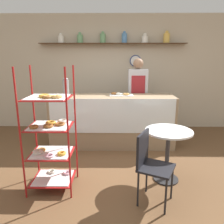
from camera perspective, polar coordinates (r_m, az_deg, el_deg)
ground_plane at (r=3.53m, az=-0.06°, el=-15.04°), size 14.00×14.00×0.00m
back_wall at (r=5.38m, az=0.24°, el=10.31°), size 10.00×0.30×2.70m
display_counter at (r=4.30m, az=0.09°, el=-2.32°), size 2.38×0.62×1.00m
pastry_rack at (r=2.93m, az=-15.73°, el=-6.12°), size 0.59×0.51×1.62m
person_worker at (r=4.68m, az=6.64°, el=4.37°), size 0.40×0.23×1.70m
cafe_table at (r=3.15m, az=14.43°, el=-7.92°), size 0.65×0.65×0.75m
cafe_chair at (r=2.67m, az=9.81°, el=-12.39°), size 0.51×0.51×0.87m
coffee_carafe at (r=4.31m, az=-11.98°, el=6.45°), size 0.12×0.12×0.34m
donut_tray_counter at (r=4.25m, az=2.14°, el=4.65°), size 0.45×0.29×0.05m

